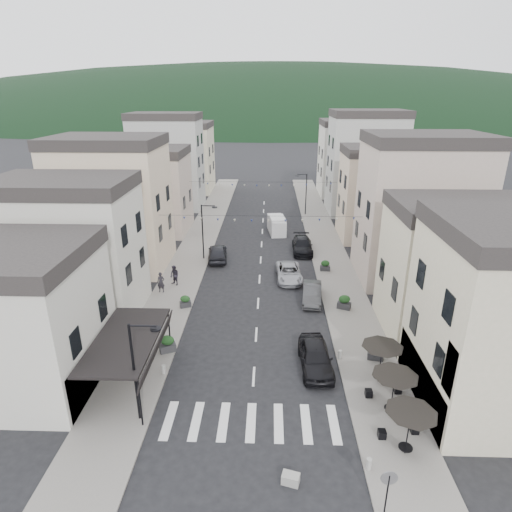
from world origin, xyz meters
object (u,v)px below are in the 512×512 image
at_px(pedestrian_a, 161,282).
at_px(parked_car_a, 316,357).
at_px(parked_car_e, 218,252).
at_px(delivery_van, 277,225).
at_px(pedestrian_b, 175,275).
at_px(parked_car_c, 289,273).
at_px(parked_car_d, 302,245).
at_px(parked_car_b, 312,293).

bearing_deg(pedestrian_a, parked_car_a, -38.36).
distance_m(parked_car_e, pedestrian_a, 9.22).
relative_size(parked_car_e, delivery_van, 1.01).
height_order(pedestrian_a, pedestrian_b, pedestrian_b).
bearing_deg(parked_car_c, parked_car_d, 73.47).
relative_size(parked_car_b, parked_car_c, 0.87).
xyz_separation_m(parked_car_c, pedestrian_a, (-11.46, -3.38, 0.34)).
bearing_deg(pedestrian_a, parked_car_b, -2.97).
height_order(parked_car_b, parked_car_e, parked_car_e).
distance_m(parked_car_a, parked_car_e, 20.75).
height_order(parked_car_e, pedestrian_b, pedestrian_b).
relative_size(parked_car_d, pedestrian_b, 2.83).
relative_size(delivery_van, pedestrian_b, 2.55).
xyz_separation_m(delivery_van, pedestrian_a, (-10.47, -17.82, -0.04)).
bearing_deg(parked_car_c, parked_car_b, -71.18).
bearing_deg(delivery_van, parked_car_d, -75.43).
relative_size(parked_car_a, parked_car_b, 1.12).
bearing_deg(parked_car_c, delivery_van, 90.81).
xyz_separation_m(parked_car_e, pedestrian_b, (-3.17, -6.74, 0.24)).
bearing_deg(pedestrian_a, parked_car_e, 65.64).
bearing_deg(pedestrian_a, pedestrian_b, 61.67).
distance_m(parked_car_c, pedestrian_a, 11.95).
relative_size(parked_car_b, pedestrian_b, 2.34).
distance_m(parked_car_b, delivery_van, 19.12).
relative_size(parked_car_c, pedestrian_b, 2.68).
distance_m(parked_car_e, delivery_van, 11.50).
bearing_deg(delivery_van, parked_car_e, -131.31).
distance_m(parked_car_d, delivery_van, 7.45).
bearing_deg(parked_car_b, parked_car_a, -88.13).
height_order(parked_car_b, parked_car_d, parked_car_d).
bearing_deg(parked_car_b, parked_car_d, 95.71).
relative_size(parked_car_d, parked_car_e, 1.10).
height_order(parked_car_c, pedestrian_a, pedestrian_a).
xyz_separation_m(parked_car_c, delivery_van, (-0.99, 14.45, 0.38)).
height_order(parked_car_e, delivery_van, delivery_van).
xyz_separation_m(parked_car_e, pedestrian_a, (-4.06, -8.27, 0.22)).
bearing_deg(delivery_van, parked_car_c, -93.52).
bearing_deg(delivery_van, pedestrian_a, -127.86).
xyz_separation_m(parked_car_d, parked_car_e, (-9.20, -2.64, 0.05)).
xyz_separation_m(parked_car_a, parked_car_d, (0.64, 21.55, -0.07)).
distance_m(parked_car_a, pedestrian_a, 16.50).
bearing_deg(pedestrian_a, delivery_van, 61.33).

